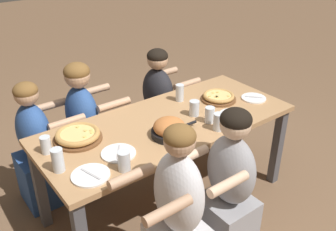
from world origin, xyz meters
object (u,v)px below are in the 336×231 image
object	(u,v)px
drinking_glass_d	(46,146)
drinking_glass_e	(219,123)
empty_plate_b	(254,98)
drinking_glass_g	(210,116)
pizza_board_main	(219,97)
diner_near_midleft	(178,218)
drinking_glass_b	(180,94)
diner_near_center	(229,191)
diner_far_midright	(158,109)
empty_plate_a	(91,175)
empty_plate_c	(118,153)
drinking_glass_a	(58,160)
diner_far_left	(38,151)
drinking_glass_f	(194,109)
empty_plate_d	(233,115)
pizza_board_second	(78,136)
drinking_glass_c	(124,162)
skillet_bowl	(169,129)

from	to	relation	value
drinking_glass_d	drinking_glass_e	world-z (taller)	drinking_glass_e
empty_plate_b	drinking_glass_g	size ratio (longest dim) A/B	1.69
pizza_board_main	diner_near_midleft	xyz separation A→B (m)	(-0.95, -0.67, -0.26)
drinking_glass_b	diner_near_center	xyz separation A→B (m)	(-0.27, -0.85, -0.31)
drinking_glass_b	diner_far_midright	size ratio (longest dim) A/B	0.13
empty_plate_a	empty_plate_c	bearing A→B (deg)	22.04
pizza_board_main	drinking_glass_b	size ratio (longest dim) A/B	2.03
drinking_glass_a	diner_far_left	size ratio (longest dim) A/B	0.14
drinking_glass_f	drinking_glass_g	xyz separation A→B (m)	(0.02, -0.15, 0.00)
empty_plate_d	diner_near_center	world-z (taller)	diner_near_center
drinking_glass_a	drinking_glass_d	distance (m)	0.23
pizza_board_main	diner_far_midright	distance (m)	0.68
pizza_board_main	empty_plate_c	bearing A→B (deg)	-169.88
drinking_glass_e	diner_far_left	bearing A→B (deg)	137.07
drinking_glass_d	diner_far_left	world-z (taller)	diner_far_left
empty_plate_c	drinking_glass_f	distance (m)	0.74
drinking_glass_e	pizza_board_main	bearing A→B (deg)	45.92
pizza_board_second	empty_plate_b	xyz separation A→B (m)	(1.44, -0.29, -0.03)
pizza_board_second	diner_far_left	xyz separation A→B (m)	(-0.16, 0.46, -0.31)
drinking_glass_g	diner_near_center	distance (m)	0.57
empty_plate_c	drinking_glass_c	xyz separation A→B (m)	(-0.06, -0.17, 0.05)
empty_plate_d	drinking_glass_d	distance (m)	1.36
drinking_glass_a	drinking_glass_e	xyz separation A→B (m)	(1.09, -0.22, -0.02)
pizza_board_main	drinking_glass_f	size ratio (longest dim) A/B	2.43
diner_near_midleft	empty_plate_c	bearing A→B (deg)	12.40
diner_near_midleft	diner_far_midright	xyz separation A→B (m)	(0.77, 1.26, -0.03)
pizza_board_second	diner_near_center	distance (m)	1.07
skillet_bowl	empty_plate_c	world-z (taller)	skillet_bowl
skillet_bowl	diner_far_left	distance (m)	1.10
drinking_glass_e	drinking_glass_f	distance (m)	0.27
empty_plate_b	drinking_glass_f	size ratio (longest dim) A/B	1.72
empty_plate_d	drinking_glass_f	distance (m)	0.30
pizza_board_second	drinking_glass_f	size ratio (longest dim) A/B	2.77
pizza_board_main	skillet_bowl	size ratio (longest dim) A/B	0.78
empty_plate_c	diner_near_midleft	size ratio (longest dim) A/B	0.20
empty_plate_a	drinking_glass_d	distance (m)	0.41
empty_plate_b	diner_near_midleft	distance (m)	1.33
empty_plate_b	diner_near_midleft	xyz separation A→B (m)	(-1.20, -0.51, -0.24)
pizza_board_second	diner_near_center	size ratio (longest dim) A/B	0.30
pizza_board_main	drinking_glass_f	distance (m)	0.34
drinking_glass_d	diner_far_midright	world-z (taller)	diner_far_midright
empty_plate_c	diner_far_left	size ratio (longest dim) A/B	0.21
drinking_glass_d	drinking_glass_g	world-z (taller)	drinking_glass_g
empty_plate_b	skillet_bowl	bearing A→B (deg)	-176.98
empty_plate_b	drinking_glass_c	distance (m)	1.38
pizza_board_second	empty_plate_d	distance (m)	1.15
empty_plate_c	drinking_glass_e	world-z (taller)	drinking_glass_e
empty_plate_d	drinking_glass_b	distance (m)	0.48
drinking_glass_a	drinking_glass_f	world-z (taller)	drinking_glass_a
empty_plate_c	diner_far_midright	distance (m)	1.20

